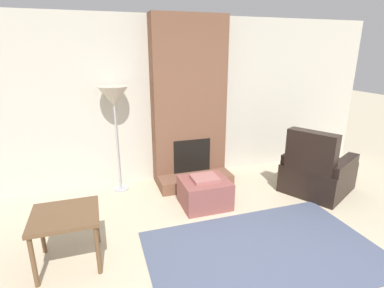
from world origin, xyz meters
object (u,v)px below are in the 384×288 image
at_px(armchair, 316,173).
at_px(side_table, 66,221).
at_px(ottoman, 205,192).
at_px(floor_lamp_left, 114,99).

xyz_separation_m(armchair, side_table, (-3.48, -0.57, 0.19)).
height_order(ottoman, armchair, armchair).
relative_size(side_table, floor_lamp_left, 0.40).
xyz_separation_m(armchair, floor_lamp_left, (-2.84, 1.00, 1.12)).
bearing_deg(armchair, side_table, 71.13).
bearing_deg(side_table, ottoman, 21.82).
height_order(side_table, floor_lamp_left, floor_lamp_left).
relative_size(armchair, side_table, 1.96).
height_order(armchair, side_table, armchair).
xyz_separation_m(ottoman, side_table, (-1.72, -0.69, 0.29)).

